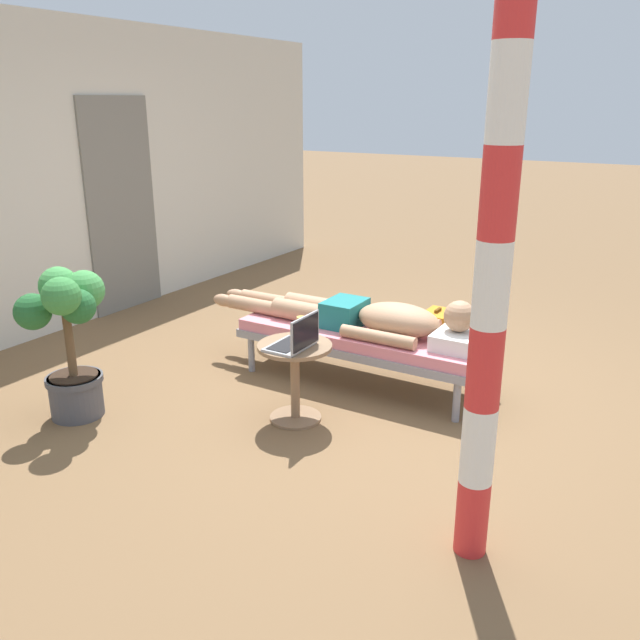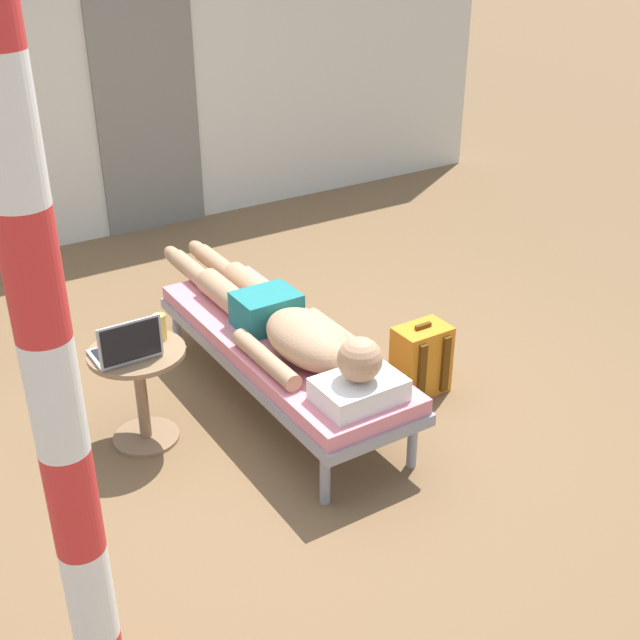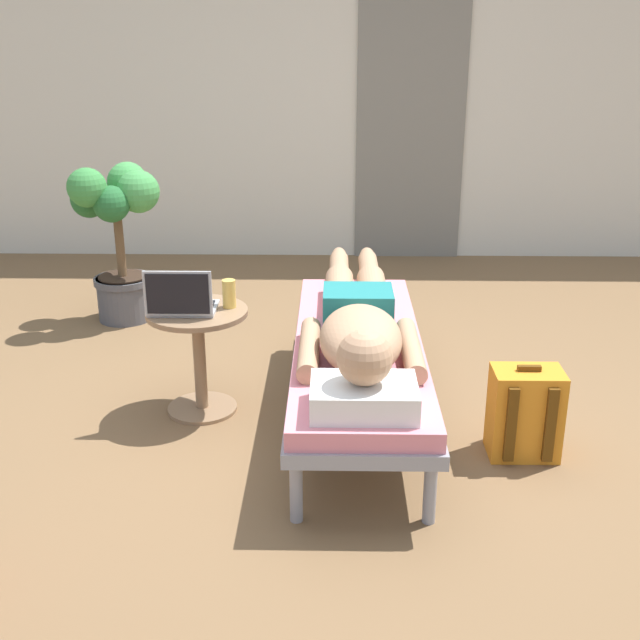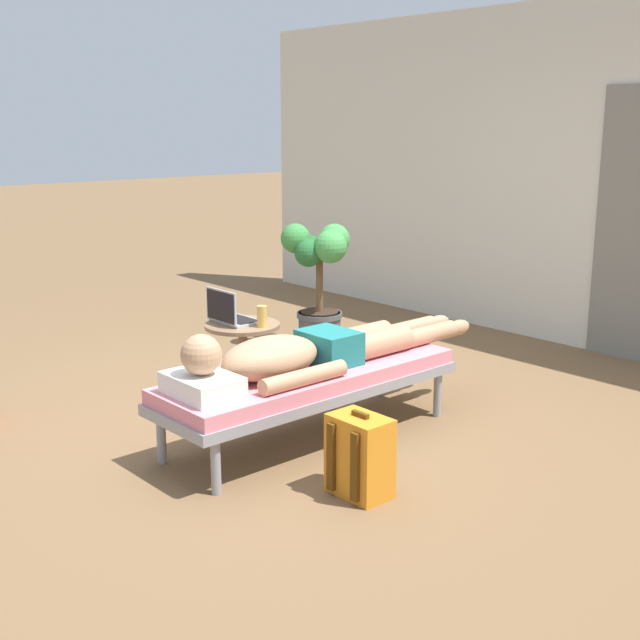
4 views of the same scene
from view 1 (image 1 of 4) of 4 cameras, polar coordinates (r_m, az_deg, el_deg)
The scene contains 11 objects.
ground_plane at distance 4.80m, azimuth 3.70°, elevation -6.23°, with size 40.00×40.00×0.00m, color brown.
house_wall_back at distance 6.52m, azimuth -20.76°, elevation 11.56°, with size 7.60×0.20×2.70m, color beige.
house_door_panel at distance 6.78m, azimuth -16.73°, elevation 9.37°, with size 0.84×0.03×2.04m, color slate.
lounge_chair at distance 4.85m, azimuth 3.65°, elevation -1.57°, with size 0.60×1.85×0.42m.
person_reclining at distance 4.77m, azimuth 4.14°, elevation 0.27°, with size 0.53×2.17×0.32m.
side_table at distance 4.27m, azimuth -2.17°, elevation -4.22°, with size 0.48×0.48×0.52m.
laptop at distance 4.12m, azimuth -2.06°, elevation -1.73°, with size 0.31×0.24×0.23m.
drink_glass at distance 4.33m, azimuth -1.61°, elevation -0.58°, with size 0.06×0.06×0.13m, color gold.
backpack at distance 5.41m, azimuth 9.95°, elevation -1.35°, with size 0.30×0.26×0.42m.
potted_plant at distance 4.53m, azimuth -20.82°, elevation -1.00°, with size 0.58×0.49×1.00m.
porch_post at distance 2.79m, azimuth 14.57°, elevation 3.00°, with size 0.15×0.15×2.57m.
Camera 1 is at (-3.90, -1.97, 2.00)m, focal length 37.17 mm.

